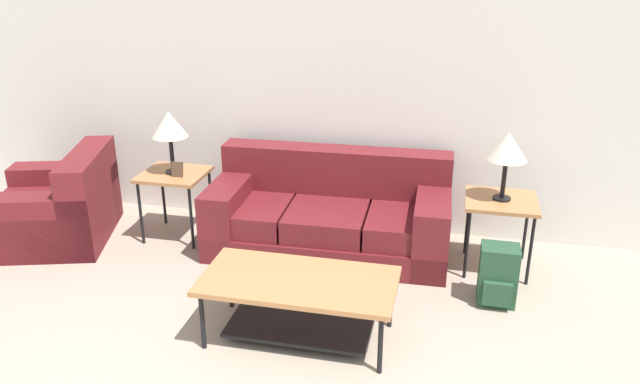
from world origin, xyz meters
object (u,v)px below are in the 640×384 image
at_px(couch, 330,216).
at_px(table_lamp_right, 508,147).
at_px(backpack, 498,276).
at_px(coffee_table, 299,294).
at_px(side_table_right, 501,206).
at_px(armchair, 58,208).
at_px(table_lamp_left, 169,126).
at_px(side_table_left, 174,179).

xyz_separation_m(couch, table_lamp_right, (1.39, -0.07, 0.74)).
xyz_separation_m(table_lamp_right, backpack, (-0.01, -0.55, -0.81)).
relative_size(coffee_table, backpack, 2.82).
bearing_deg(side_table_right, armchair, -175.83).
xyz_separation_m(side_table_right, table_lamp_left, (-2.79, -0.00, 0.49)).
distance_m(couch, side_table_left, 1.42).
distance_m(couch, side_table_right, 1.42).
height_order(armchair, side_table_left, armchair).
height_order(side_table_left, table_lamp_right, table_lamp_right).
xyz_separation_m(armchair, side_table_left, (1.01, 0.28, 0.26)).
bearing_deg(armchair, backpack, -4.08).
height_order(armchair, backpack, armchair).
distance_m(armchair, coffee_table, 2.68).
distance_m(table_lamp_left, table_lamp_right, 2.79).
xyz_separation_m(couch, coffee_table, (0.08, -1.36, 0.04)).
relative_size(side_table_left, backpack, 1.34).
bearing_deg(table_lamp_right, table_lamp_left, 180.00).
xyz_separation_m(side_table_right, table_lamp_right, (0.00, -0.00, 0.49)).
bearing_deg(couch, table_lamp_left, -177.28).
bearing_deg(side_table_left, table_lamp_left, -75.96).
xyz_separation_m(armchair, coffee_table, (2.48, -1.02, 0.04)).
bearing_deg(side_table_right, table_lamp_right, -90.00).
relative_size(coffee_table, table_lamp_right, 2.33).
bearing_deg(coffee_table, table_lamp_right, 44.50).
relative_size(couch, side_table_right, 3.36).
distance_m(side_table_right, table_lamp_right, 0.49).
height_order(armchair, table_lamp_right, table_lamp_right).
bearing_deg(backpack, couch, 156.16).
bearing_deg(table_lamp_left, side_table_right, 0.00).
distance_m(couch, table_lamp_left, 1.58).
bearing_deg(side_table_left, armchair, -164.67).
distance_m(side_table_left, backpack, 2.85).
relative_size(couch, armchair, 1.60).
xyz_separation_m(side_table_left, table_lamp_left, (0.00, -0.00, 0.49)).
bearing_deg(coffee_table, side_table_left, 138.68).
bearing_deg(side_table_left, backpack, -11.13).
relative_size(armchair, table_lamp_right, 2.32).
xyz_separation_m(side_table_right, backpack, (-0.01, -0.55, -0.32)).
xyz_separation_m(side_table_left, side_table_right, (2.79, 0.00, 0.00)).
relative_size(side_table_right, table_lamp_right, 1.11).
relative_size(couch, table_lamp_left, 3.72).
height_order(table_lamp_right, backpack, table_lamp_right).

